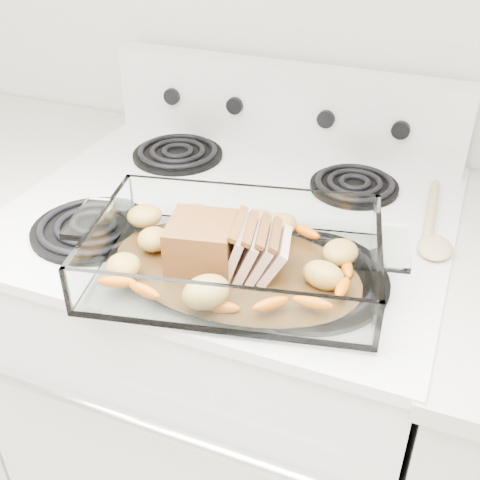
% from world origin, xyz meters
% --- Properties ---
extents(electric_range, '(0.78, 0.70, 1.12)m').
position_xyz_m(electric_range, '(0.00, 1.66, 0.48)').
color(electric_range, white).
rests_on(electric_range, ground).
extents(baking_dish, '(0.42, 0.28, 0.08)m').
position_xyz_m(baking_dish, '(0.09, 1.46, 0.97)').
color(baking_dish, white).
rests_on(baking_dish, electric_range).
extents(pork_roast, '(0.18, 0.10, 0.08)m').
position_xyz_m(pork_roast, '(0.06, 1.46, 0.99)').
color(pork_roast, brown).
rests_on(pork_roast, baking_dish).
extents(roast_vegetables, '(0.34, 0.19, 0.04)m').
position_xyz_m(roast_vegetables, '(0.08, 1.50, 0.97)').
color(roast_vegetables, '#D15C08').
rests_on(roast_vegetables, baking_dish).
extents(wooden_spoon, '(0.06, 0.26, 0.02)m').
position_xyz_m(wooden_spoon, '(0.35, 1.70, 0.94)').
color(wooden_spoon, '#D0B783').
rests_on(wooden_spoon, electric_range).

